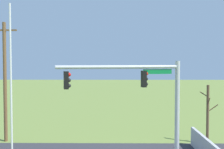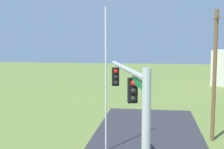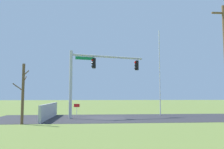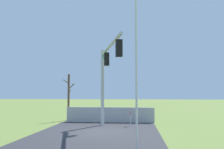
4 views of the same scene
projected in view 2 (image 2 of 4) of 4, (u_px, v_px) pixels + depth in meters
signal_mast at (133, 110)px, 11.58m from camera, size 7.10×2.20×6.11m
flagpole at (106, 81)px, 18.80m from camera, size 0.10×0.10×8.98m
utility_pole at (215, 74)px, 20.84m from camera, size 1.90×0.26×9.04m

